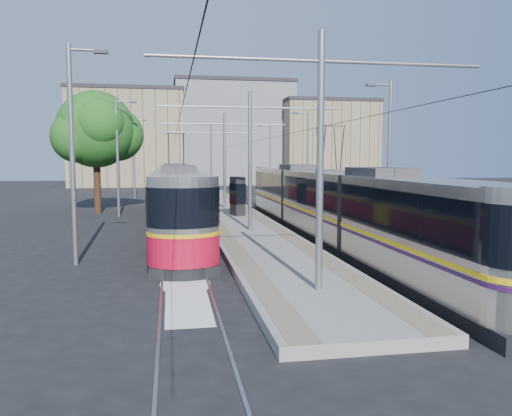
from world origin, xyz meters
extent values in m
plane|color=black|center=(0.00, 0.00, 0.00)|extent=(160.00, 160.00, 0.00)
cube|color=gray|center=(0.00, 17.00, 0.15)|extent=(4.00, 50.00, 0.30)
cube|color=gray|center=(-1.45, 17.00, 0.30)|extent=(0.70, 50.00, 0.01)
cube|color=gray|center=(1.45, 17.00, 0.30)|extent=(0.70, 50.00, 0.01)
cube|color=gray|center=(-4.32, 17.00, 0.01)|extent=(0.07, 70.00, 0.03)
cube|color=gray|center=(-2.88, 17.00, 0.01)|extent=(0.07, 70.00, 0.03)
cube|color=gray|center=(2.88, 17.00, 0.01)|extent=(0.07, 70.00, 0.03)
cube|color=gray|center=(4.32, 17.00, 0.01)|extent=(0.07, 70.00, 0.03)
cube|color=silver|center=(-3.60, -3.00, 0.01)|extent=(1.20, 5.00, 0.01)
cube|color=black|center=(-3.60, 14.52, 0.20)|extent=(2.30, 31.21, 0.40)
cube|color=#ACA69E|center=(-3.60, 14.52, 1.85)|extent=(2.40, 29.61, 2.90)
cube|color=black|center=(-3.60, 14.52, 2.35)|extent=(2.43, 29.61, 1.30)
cube|color=#DEA30B|center=(-3.60, 14.52, 1.45)|extent=(2.43, 29.61, 0.12)
cube|color=red|center=(-3.60, 14.52, 0.95)|extent=(2.42, 29.61, 1.10)
cube|color=#2D2D30|center=(-3.60, 14.52, 3.45)|extent=(1.68, 3.00, 0.30)
cube|color=black|center=(3.60, 6.16, 0.20)|extent=(2.30, 29.41, 0.40)
cube|color=#AFA9A0|center=(3.60, 6.16, 1.85)|extent=(2.40, 27.81, 2.90)
cube|color=black|center=(3.60, 6.16, 2.35)|extent=(2.43, 27.81, 1.30)
cube|color=yellow|center=(3.60, 6.16, 1.45)|extent=(2.43, 27.81, 0.12)
cube|color=#361241|center=(3.60, 6.16, 1.30)|extent=(2.43, 27.81, 0.10)
cube|color=#2D2D30|center=(3.60, 6.16, 3.45)|extent=(1.68, 3.00, 0.30)
cylinder|color=gray|center=(0.00, -4.00, 3.80)|extent=(0.20, 0.20, 7.00)
cylinder|color=gray|center=(0.00, -4.00, 6.50)|extent=(9.20, 0.10, 0.10)
cylinder|color=gray|center=(0.00, 8.00, 3.80)|extent=(0.20, 0.20, 7.00)
cylinder|color=gray|center=(0.00, 8.00, 6.50)|extent=(9.20, 0.10, 0.10)
cylinder|color=gray|center=(0.00, 20.00, 3.80)|extent=(0.20, 0.20, 7.00)
cylinder|color=gray|center=(0.00, 20.00, 6.50)|extent=(9.20, 0.10, 0.10)
cylinder|color=gray|center=(0.00, 32.00, 3.80)|extent=(0.20, 0.20, 7.00)
cylinder|color=gray|center=(0.00, 32.00, 6.50)|extent=(9.20, 0.10, 0.10)
cylinder|color=black|center=(-3.60, 17.00, 5.55)|extent=(0.02, 70.00, 0.02)
cylinder|color=black|center=(3.60, 17.00, 5.55)|extent=(0.02, 70.00, 0.02)
cylinder|color=gray|center=(-7.50, 2.00, 4.00)|extent=(0.18, 0.18, 8.00)
cube|color=#2D2D30|center=(-6.40, 2.00, 7.75)|extent=(0.50, 0.22, 0.12)
cylinder|color=gray|center=(-7.50, 18.00, 4.00)|extent=(0.18, 0.18, 8.00)
cube|color=#2D2D30|center=(-6.40, 18.00, 7.75)|extent=(0.50, 0.22, 0.12)
cylinder|color=gray|center=(-7.50, 34.00, 4.00)|extent=(0.18, 0.18, 8.00)
cube|color=#2D2D30|center=(-6.40, 34.00, 7.75)|extent=(0.50, 0.22, 0.12)
cylinder|color=gray|center=(7.50, 8.00, 4.00)|extent=(0.18, 0.18, 8.00)
cube|color=#2D2D30|center=(6.40, 8.00, 7.75)|extent=(0.50, 0.22, 0.12)
cylinder|color=gray|center=(7.50, 24.00, 4.00)|extent=(0.18, 0.18, 8.00)
cube|color=#2D2D30|center=(6.40, 24.00, 7.75)|extent=(0.50, 0.22, 0.12)
cylinder|color=gray|center=(7.50, 40.00, 4.00)|extent=(0.18, 0.18, 8.00)
cube|color=#2D2D30|center=(6.40, 40.00, 7.75)|extent=(0.50, 0.22, 0.12)
cube|color=black|center=(0.26, 14.67, 1.55)|extent=(0.91, 1.22, 2.50)
cube|color=black|center=(0.26, 14.67, 1.71)|extent=(0.97, 1.27, 1.31)
cylinder|color=#382314|center=(-9.19, 20.30, 1.82)|extent=(0.50, 0.50, 3.65)
sphere|color=#164D17|center=(-9.19, 20.30, 6.04)|extent=(5.47, 5.47, 5.47)
sphere|color=#164D17|center=(-7.82, 21.21, 5.70)|extent=(3.88, 3.88, 3.88)
cube|color=gray|center=(-10.00, 60.00, 6.78)|extent=(16.00, 12.00, 13.56)
cube|color=#262328|center=(-10.00, 60.00, 13.81)|extent=(16.32, 12.24, 0.50)
cube|color=gray|center=(6.00, 64.00, 7.76)|extent=(18.00, 14.00, 15.52)
cube|color=#262328|center=(6.00, 64.00, 15.77)|extent=(18.36, 14.28, 0.50)
cube|color=gray|center=(20.00, 58.00, 6.19)|extent=(14.00, 10.00, 12.38)
cube|color=#262328|center=(20.00, 58.00, 12.63)|extent=(14.28, 10.20, 0.50)
camera|label=1|loc=(-4.02, -17.05, 3.90)|focal=35.00mm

